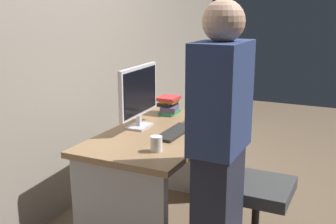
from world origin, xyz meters
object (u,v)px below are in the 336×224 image
desk (162,162)px  keyboard (175,132)px  mouse (190,120)px  cell_phone (205,117)px  monitor (139,93)px  book_stack (169,105)px  cup_near_keyboard (156,144)px  office_chair (248,191)px  person_at_desk (219,151)px

desk → keyboard: bearing=-88.7°
mouse → cell_phone: bearing=-19.8°
monitor → keyboard: monitor is taller
desk → book_stack: bearing=19.7°
cup_near_keyboard → book_stack: book_stack is taller
mouse → book_stack: (0.17, 0.26, 0.06)m
desk → cup_near_keyboard: (-0.39, -0.16, 0.28)m
cell_phone → monitor: bearing=154.4°
mouse → book_stack: size_ratio=0.45×
mouse → book_stack: 0.32m
book_stack → cell_phone: book_stack is taller
monitor → keyboard: size_ratio=1.26×
cup_near_keyboard → office_chair: bearing=-58.2°
person_at_desk → cell_phone: (1.02, 0.46, -0.11)m
desk → person_at_desk: 0.88m
person_at_desk → book_stack: bearing=37.8°
person_at_desk → mouse: size_ratio=16.39×
desk → cup_near_keyboard: size_ratio=13.81×
person_at_desk → office_chair: bearing=-7.0°
desk → cup_near_keyboard: bearing=-158.1°
mouse → cup_near_keyboard: bearing=-174.4°
monitor → cup_near_keyboard: size_ratio=5.64×
keyboard → cup_near_keyboard: 0.40m
cup_near_keyboard → person_at_desk: bearing=-106.7°
cell_phone → keyboard: bearing=-174.2°
desk → book_stack: size_ratio=5.94×
monitor → desk: bearing=-96.8°
book_stack → monitor: bearing=177.5°
desk → monitor: 0.53m
monitor → cell_phone: size_ratio=3.76×
office_chair → cell_phone: 0.82m
person_at_desk → cup_near_keyboard: bearing=73.3°
office_chair → person_at_desk: 0.62m
mouse → book_stack: book_stack is taller
mouse → monitor: bearing=136.3°
desk → book_stack: book_stack is taller
keyboard → book_stack: (0.49, 0.28, 0.06)m
cup_near_keyboard → cell_phone: cup_near_keyboard is taller
monitor → cell_phone: 0.63m
office_chair → mouse: 0.77m
desk → person_at_desk: bearing=-130.7°
monitor → office_chair: bearing=-96.3°
keyboard → cell_phone: size_ratio=2.99×
desk → mouse: 0.41m
keyboard → book_stack: bearing=30.0°
monitor → keyboard: bearing=-94.0°
desk → person_at_desk: size_ratio=0.81×
monitor → cell_phone: monitor is taller
desk → cell_phone: bearing=-16.8°
keyboard → cell_phone: 0.49m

